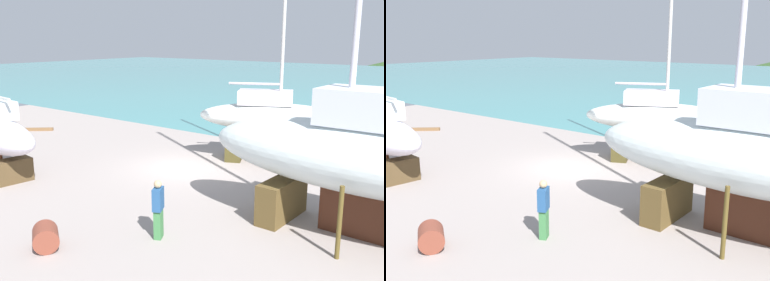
# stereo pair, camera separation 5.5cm
# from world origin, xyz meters

# --- Properties ---
(ground_plane) EXTENTS (42.79, 42.79, 0.00)m
(ground_plane) POSITION_xyz_m (0.00, -4.69, 0.00)
(ground_plane) COLOR #9C908B
(sailboat_far_slipway) EXTENTS (9.28, 3.03, 15.60)m
(sailboat_far_slipway) POSITION_xyz_m (8.21, -2.16, 2.37)
(sailboat_far_slipway) COLOR brown
(sailboat_far_slipway) RESTS_ON ground
(sailboat_mid_port) EXTENTS (6.78, 4.65, 11.58)m
(sailboat_mid_port) POSITION_xyz_m (2.37, 3.45, 1.93)
(sailboat_mid_port) COLOR #493226
(sailboat_mid_port) RESTS_ON ground
(worker) EXTENTS (0.42, 0.50, 1.68)m
(worker) POSITION_xyz_m (3.84, -5.56, 0.87)
(worker) COLOR #3C7A43
(worker) RESTS_ON ground
(barrel_blue_faded) EXTENTS (1.03, 0.99, 0.67)m
(barrel_blue_faded) POSITION_xyz_m (1.95, -7.89, 0.33)
(barrel_blue_faded) COLOR brown
(barrel_blue_faded) RESTS_ON ground
(timber_plank_far) EXTENTS (1.69, 1.55, 0.17)m
(timber_plank_far) POSITION_xyz_m (-11.77, 0.48, 0.09)
(timber_plank_far) COLOR brown
(timber_plank_far) RESTS_ON ground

